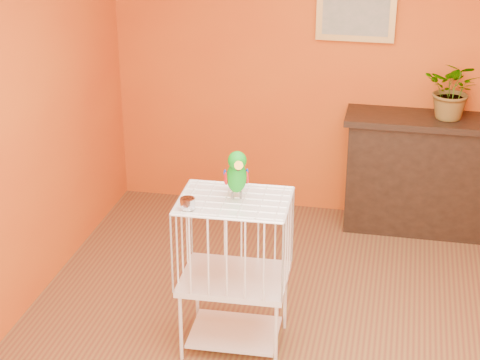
# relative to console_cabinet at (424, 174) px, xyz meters

# --- Properties ---
(room_shell) EXTENTS (4.50, 4.50, 4.50)m
(room_shell) POSITION_rel_console_cabinet_xyz_m (-0.63, -2.02, 1.10)
(room_shell) COLOR #C35212
(room_shell) RESTS_ON ground
(console_cabinet) EXTENTS (1.31, 0.47, 0.97)m
(console_cabinet) POSITION_rel_console_cabinet_xyz_m (0.00, 0.00, 0.00)
(console_cabinet) COLOR black
(console_cabinet) RESTS_ON ground
(potted_plant) EXTENTS (0.55, 0.58, 0.37)m
(potted_plant) POSITION_rel_console_cabinet_xyz_m (0.16, 0.01, 0.67)
(potted_plant) COLOR #26722D
(potted_plant) RESTS_ON console_cabinet
(framed_picture) EXTENTS (0.62, 0.04, 0.50)m
(framed_picture) POSITION_rel_console_cabinet_xyz_m (-0.63, 0.20, 1.26)
(framed_picture) COLOR #AD813D
(framed_picture) RESTS_ON room_shell
(birdcage) EXTENTS (0.67, 0.53, 1.01)m
(birdcage) POSITION_rel_console_cabinet_xyz_m (-1.15, -1.91, 0.04)
(birdcage) COLOR silver
(birdcage) RESTS_ON ground
(feed_cup) EXTENTS (0.09, 0.09, 0.06)m
(feed_cup) POSITION_rel_console_cabinet_xyz_m (-1.39, -2.09, 0.56)
(feed_cup) COLOR silver
(feed_cup) RESTS_ON birdcage
(parrot) EXTENTS (0.17, 0.28, 0.31)m
(parrot) POSITION_rel_console_cabinet_xyz_m (-1.14, -1.89, 0.68)
(parrot) COLOR #59544C
(parrot) RESTS_ON birdcage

